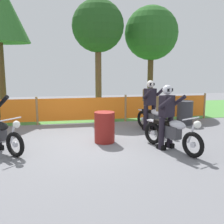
{
  "coord_description": "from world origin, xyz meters",
  "views": [
    {
      "loc": [
        -0.76,
        -7.46,
        2.19
      ],
      "look_at": [
        0.6,
        -0.18,
        0.9
      ],
      "focal_mm": 43.34,
      "sensor_mm": 36.0,
      "label": 1
    }
  ],
  "objects": [
    {
      "name": "barrier_fence",
      "position": [
        -0.0,
        2.69,
        0.54
      ],
      "size": [
        10.14,
        0.08,
        1.05
      ],
      "color": "#997547",
      "rests_on": "ground"
    },
    {
      "name": "motorcycle_trailing",
      "position": [
        2.0,
        -1.09,
        0.46
      ],
      "size": [
        0.98,
        1.88,
        0.95
      ],
      "rotation": [
        0.0,
        0.0,
        -1.15
      ],
      "color": "black",
      "rests_on": "ground"
    },
    {
      "name": "rider_third",
      "position": [
        2.15,
        1.16,
        0.95
      ],
      "size": [
        0.65,
        0.76,
        1.69
      ],
      "rotation": [
        0.0,
        0.0,
        -1.3
      ],
      "color": "black",
      "rests_on": "ground"
    },
    {
      "name": "oil_drum",
      "position": [
        0.41,
        -0.03,
        0.44
      ],
      "size": [
        0.58,
        0.58,
        0.88
      ],
      "primitive_type": "cylinder",
      "color": "maroon",
      "rests_on": "ground"
    },
    {
      "name": "tree_near_right",
      "position": [
        3.61,
        5.52,
        3.69
      ],
      "size": [
        2.59,
        2.59,
        5.01
      ],
      "color": "brown",
      "rests_on": "ground"
    },
    {
      "name": "rider_trailing",
      "position": [
        1.91,
        -0.9,
        0.95
      ],
      "size": [
        0.69,
        0.78,
        1.69
      ],
      "rotation": [
        0.0,
        0.0,
        -1.15
      ],
      "color": "black",
      "rests_on": "ground"
    },
    {
      "name": "ground",
      "position": [
        0.0,
        0.0,
        -0.01
      ],
      "size": [
        24.0,
        24.0,
        0.02
      ],
      "primitive_type": "cube",
      "color": "slate"
    },
    {
      "name": "tree_near_left",
      "position": [
        0.9,
        4.78,
        3.84
      ],
      "size": [
        2.3,
        2.3,
        5.03
      ],
      "color": "brown",
      "rests_on": "ground"
    },
    {
      "name": "spare_drum",
      "position": [
        3.74,
        1.79,
        0.44
      ],
      "size": [
        0.58,
        0.58,
        0.88
      ],
      "primitive_type": "cylinder",
      "color": "#2D2D33",
      "rests_on": "ground"
    },
    {
      "name": "motorcycle_third",
      "position": [
        2.21,
        0.97,
        0.43
      ],
      "size": [
        0.71,
        1.84,
        0.89
      ],
      "rotation": [
        0.0,
        0.0,
        -1.3
      ],
      "color": "black",
      "rests_on": "ground"
    },
    {
      "name": "grass_verge",
      "position": [
        0.0,
        5.31,
        0.01
      ],
      "size": [
        24.0,
        5.24,
        0.01
      ],
      "primitive_type": "cube",
      "color": "#4C8C3D",
      "rests_on": "ground"
    }
  ]
}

